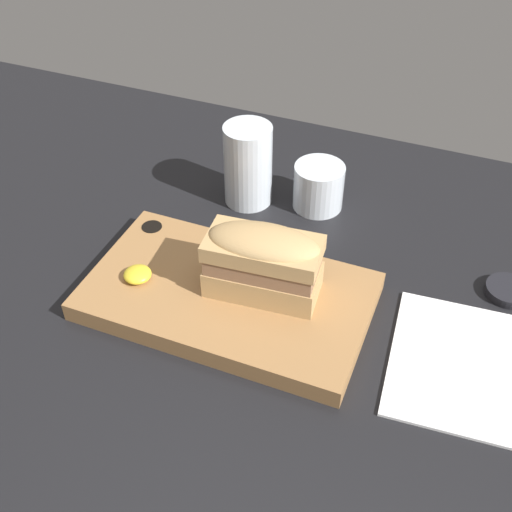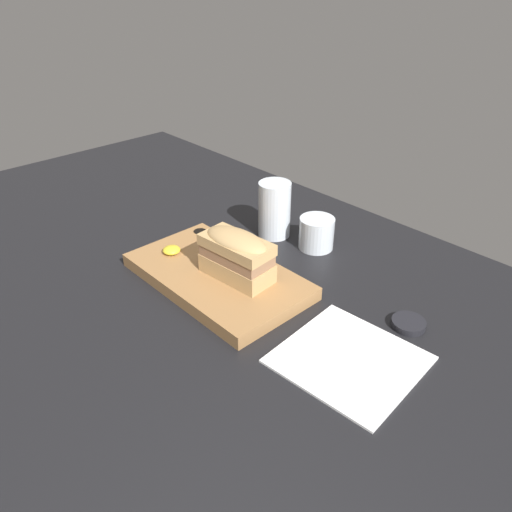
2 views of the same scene
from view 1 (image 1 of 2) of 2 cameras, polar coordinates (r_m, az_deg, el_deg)
dining_table at (r=77.26cm, az=-1.38°, el=-8.37°), size 184.20×104.71×2.00cm
serving_board at (r=80.27cm, az=-2.54°, el=-3.56°), size 34.95×20.14×2.65cm
sandwich at (r=75.87cm, az=0.43°, el=-0.29°), size 14.17×7.92×9.15cm
mustard_dollop at (r=81.46cm, az=-10.49°, el=-1.61°), size 3.52×3.52×1.41cm
water_glass at (r=94.70cm, az=-0.71°, el=7.68°), size 7.09×7.09×12.40cm
wine_glass at (r=95.27cm, az=5.45°, el=6.00°), size 7.41×7.41×6.83cm
napkin at (r=78.17cm, az=19.25°, el=-9.45°), size 21.47×20.79×0.40cm
condiment_dish at (r=87.94cm, az=21.48°, el=-2.88°), size 5.71×5.71×1.20cm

